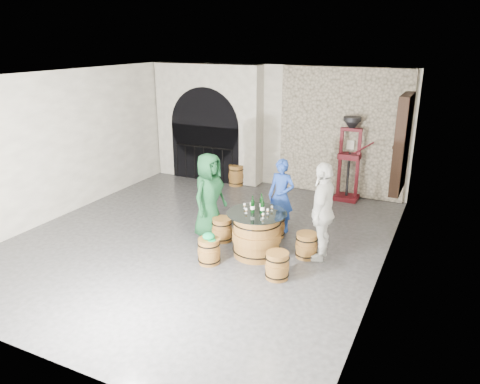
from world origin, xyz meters
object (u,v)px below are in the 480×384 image
at_px(barrel_table, 257,234).
at_px(barrel_stool_right, 306,245).
at_px(person_blue, 281,196).
at_px(wine_bottle_center, 262,207).
at_px(wine_bottle_left, 253,206).
at_px(barrel_stool_left, 222,229).
at_px(barrel_stool_near_right, 277,265).
at_px(person_green, 209,195).
at_px(barrel_stool_far, 275,226).
at_px(side_barrel, 236,175).
at_px(corking_press, 350,153).
at_px(wine_bottle_right, 261,203).
at_px(barrel_stool_near_left, 209,251).
at_px(person_white, 323,212).

distance_m(barrel_table, barrel_stool_right, 0.94).
distance_m(person_blue, wine_bottle_center, 1.27).
bearing_deg(barrel_table, wine_bottle_left, -154.69).
relative_size(barrel_stool_left, barrel_stool_right, 1.00).
height_order(barrel_stool_near_right, person_green, person_green).
xyz_separation_m(barrel_stool_left, barrel_stool_far, (0.88, 0.63, 0.00)).
distance_m(barrel_stool_near_right, side_barrel, 5.14).
height_order(barrel_stool_far, barrel_stool_near_right, same).
height_order(barrel_stool_right, person_green, person_green).
distance_m(person_green, corking_press, 3.94).
distance_m(barrel_stool_right, wine_bottle_center, 1.11).
bearing_deg(barrel_stool_left, wine_bottle_center, -16.53).
distance_m(wine_bottle_right, side_barrel, 4.17).
xyz_separation_m(barrel_table, wine_bottle_left, (-0.07, -0.03, 0.56)).
bearing_deg(person_green, barrel_stool_near_left, -142.22).
bearing_deg(barrel_stool_far, side_barrel, 129.26).
relative_size(wine_bottle_center, corking_press, 0.16).
relative_size(barrel_stool_near_left, wine_bottle_right, 1.46).
xyz_separation_m(barrel_stool_left, barrel_stool_right, (1.74, 0.03, 0.00)).
xyz_separation_m(barrel_stool_far, side_barrel, (-2.20, 2.70, 0.05)).
bearing_deg(barrel_stool_left, wine_bottle_right, -8.17).
distance_m(barrel_stool_right, person_green, 2.18).
height_order(barrel_table, barrel_stool_left, barrel_table).
bearing_deg(corking_press, person_green, -120.39).
distance_m(person_green, person_blue, 1.49).
distance_m(person_blue, person_white, 1.40).
xyz_separation_m(barrel_table, side_barrel, (-2.20, 3.62, -0.14)).
xyz_separation_m(barrel_stool_near_right, wine_bottle_center, (-0.55, 0.64, 0.74)).
height_order(wine_bottle_center, wine_bottle_right, same).
bearing_deg(corking_press, wine_bottle_left, -102.37).
bearing_deg(barrel_stool_right, barrel_stool_far, 144.95).
relative_size(barrel_stool_right, wine_bottle_right, 1.46).
distance_m(barrel_table, barrel_stool_left, 0.94).
distance_m(wine_bottle_right, corking_press, 3.70).
relative_size(side_barrel, corking_press, 0.27).
relative_size(barrel_stool_far, wine_bottle_right, 1.46).
bearing_deg(barrel_stool_near_left, wine_bottle_left, 48.18).
xyz_separation_m(barrel_stool_far, barrel_stool_near_left, (-0.64, -1.59, 0.00)).
distance_m(barrel_stool_near_left, wine_bottle_center, 1.24).
distance_m(barrel_stool_near_left, person_blue, 2.09).
distance_m(person_white, side_barrel, 4.66).
bearing_deg(wine_bottle_center, barrel_stool_right, 22.75).
bearing_deg(barrel_stool_right, barrel_stool_near_right, -102.13).
xyz_separation_m(barrel_stool_near_right, person_blue, (-0.66, 1.89, 0.54)).
bearing_deg(barrel_stool_near_left, corking_press, 72.03).
bearing_deg(barrel_stool_far, barrel_stool_near_left, -111.88).
xyz_separation_m(barrel_stool_right, barrel_stool_near_right, (-0.21, -0.96, 0.00)).
height_order(person_white, wine_bottle_center, person_white).
bearing_deg(person_blue, wine_bottle_right, -85.07).
bearing_deg(barrel_stool_right, person_white, 19.91).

